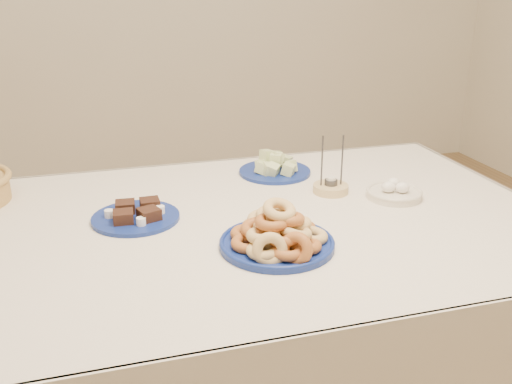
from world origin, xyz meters
TOP-DOWN VIEW (x-y plane):
  - dining_table at (0.00, 0.00)m, footprint 1.71×1.11m
  - donut_platter at (0.02, -0.19)m, footprint 0.37×0.37m
  - melon_plate at (0.18, 0.35)m, footprint 0.32×0.32m
  - brownie_plate at (-0.31, 0.09)m, footprint 0.27×0.27m
  - candle_holder at (0.30, 0.13)m, footprint 0.12×0.12m
  - egg_bowl at (0.46, 0.04)m, footprint 0.20×0.20m

SIDE VIEW (x-z plane):
  - dining_table at x=0.00m, z-range 0.27..1.02m
  - brownie_plate at x=-0.31m, z-range 0.74..0.78m
  - candle_holder at x=0.30m, z-range 0.68..0.86m
  - egg_bowl at x=0.46m, z-range 0.74..0.80m
  - melon_plate at x=0.18m, z-range 0.73..0.81m
  - donut_platter at x=0.02m, z-range 0.72..0.85m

